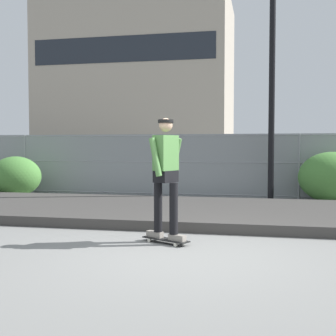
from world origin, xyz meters
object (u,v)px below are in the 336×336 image
(skater, at_px, (166,170))
(parked_car_near, at_px, (102,162))
(shrub_right, at_px, (332,177))
(street_lamp, at_px, (272,49))
(shrub_left, at_px, (12,182))
(skateboard, at_px, (166,240))
(shrub_center, at_px, (16,176))

(skater, height_order, parked_car_near, skater)
(shrub_right, bearing_deg, skater, -119.72)
(street_lamp, bearing_deg, shrub_left, 179.01)
(skateboard, height_order, shrub_right, shrub_right)
(shrub_left, bearing_deg, skateboard, -43.21)
(skateboard, bearing_deg, shrub_right, 60.28)
(shrub_left, relative_size, shrub_center, 0.65)
(skateboard, height_order, street_lamp, street_lamp)
(skateboard, bearing_deg, parked_car_near, 115.31)
(street_lamp, distance_m, parked_car_near, 8.59)
(skateboard, relative_size, shrub_center, 0.52)
(shrub_left, bearing_deg, street_lamp, -0.99)
(skateboard, relative_size, street_lamp, 0.12)
(skateboard, height_order, parked_car_near, parked_car_near)
(skateboard, xyz_separation_m, shrub_left, (-6.05, 5.68, 0.33))
(skater, relative_size, parked_car_near, 0.41)
(shrub_left, relative_size, shrub_right, 0.57)
(street_lamp, xyz_separation_m, shrub_right, (1.58, 0.17, -3.37))
(shrub_right, bearing_deg, shrub_left, -179.76)
(parked_car_near, xyz_separation_m, shrub_center, (-0.90, -4.85, -0.24))
(skateboard, relative_size, parked_car_near, 0.18)
(skater, xyz_separation_m, street_lamp, (1.69, 5.55, 2.91))
(skater, distance_m, shrub_center, 7.81)
(skateboard, distance_m, skater, 1.08)
(street_lamp, distance_m, shrub_right, 3.73)
(parked_car_near, xyz_separation_m, shrub_right, (8.07, -4.45, -0.17))
(parked_car_near, distance_m, shrub_right, 9.22)
(skateboard, xyz_separation_m, shrub_right, (3.26, 5.72, 0.61))
(shrub_center, bearing_deg, parked_car_near, 79.55)
(shrub_left, bearing_deg, parked_car_near, 74.54)
(shrub_left, xyz_separation_m, shrub_center, (0.34, -0.37, 0.21))
(shrub_left, height_order, shrub_right, shrub_right)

